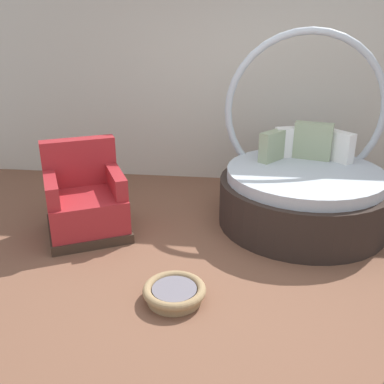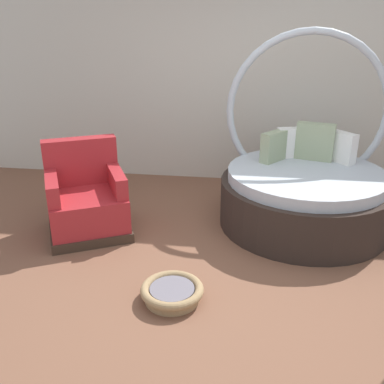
# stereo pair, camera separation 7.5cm
# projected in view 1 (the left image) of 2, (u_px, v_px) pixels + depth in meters

# --- Properties ---
(ground_plane) EXTENTS (8.00, 8.00, 0.02)m
(ground_plane) POSITION_uv_depth(u_px,v_px,m) (216.00, 274.00, 3.82)
(ground_plane) COLOR brown
(back_wall) EXTENTS (8.00, 0.12, 2.95)m
(back_wall) POSITION_uv_depth(u_px,v_px,m) (231.00, 70.00, 5.55)
(back_wall) COLOR beige
(back_wall) RESTS_ON ground_plane
(round_daybed) EXTENTS (1.79, 1.79, 2.02)m
(round_daybed) POSITION_uv_depth(u_px,v_px,m) (303.00, 186.00, 4.66)
(round_daybed) COLOR #2D231E
(round_daybed) RESTS_ON ground_plane
(red_armchair) EXTENTS (1.07, 1.07, 0.94)m
(red_armchair) POSITION_uv_depth(u_px,v_px,m) (86.00, 202.00, 4.46)
(red_armchair) COLOR #38281E
(red_armchair) RESTS_ON ground_plane
(pet_basket) EXTENTS (0.51, 0.51, 0.13)m
(pet_basket) POSITION_uv_depth(u_px,v_px,m) (174.00, 292.00, 3.43)
(pet_basket) COLOR #9E7F56
(pet_basket) RESTS_ON ground_plane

